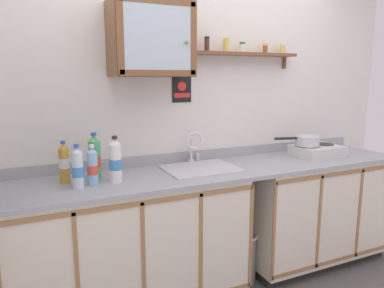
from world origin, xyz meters
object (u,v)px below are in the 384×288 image
(bottle_opaque_white_0, at_px, (115,161))
(hot_plate_stove, at_px, (317,151))
(warning_sign, at_px, (182,90))
(bottle_soda_green_2, at_px, (95,158))
(wall_cabinet, at_px, (151,39))
(bottle_water_clear_1, at_px, (77,169))
(trash_bin, at_px, (242,256))
(bottle_water_blue_3, at_px, (93,167))
(saucepan, at_px, (307,140))
(bottle_juice_amber_4, at_px, (64,163))
(sink, at_px, (200,173))

(bottle_opaque_white_0, bearing_deg, hot_plate_stove, 1.86)
(warning_sign, bearing_deg, bottle_soda_green_2, -163.13)
(bottle_soda_green_2, bearing_deg, wall_cabinet, 8.81)
(bottle_water_clear_1, distance_m, trash_bin, 1.50)
(bottle_water_blue_3, distance_m, warning_sign, 0.97)
(saucepan, relative_size, trash_bin, 0.98)
(wall_cabinet, height_order, warning_sign, wall_cabinet)
(bottle_opaque_white_0, xyz_separation_m, bottle_juice_amber_4, (-0.30, 0.13, -0.01))
(warning_sign, bearing_deg, sink, -84.04)
(saucepan, distance_m, bottle_water_blue_3, 1.82)
(bottle_water_blue_3, bearing_deg, bottle_juice_amber_4, 140.03)
(bottle_water_blue_3, height_order, wall_cabinet, wall_cabinet)
(sink, distance_m, warning_sign, 0.67)
(hot_plate_stove, relative_size, bottle_soda_green_2, 1.27)
(bottle_opaque_white_0, height_order, warning_sign, warning_sign)
(saucepan, xyz_separation_m, bottle_water_blue_3, (-1.82, -0.09, -0.02))
(sink, distance_m, bottle_opaque_white_0, 0.68)
(bottle_soda_green_2, bearing_deg, hot_plate_stove, -2.39)
(bottle_soda_green_2, bearing_deg, bottle_water_blue_3, -105.92)
(wall_cabinet, height_order, trash_bin, wall_cabinet)
(bottle_water_clear_1, distance_m, bottle_juice_amber_4, 0.18)
(hot_plate_stove, xyz_separation_m, saucepan, (-0.10, 0.02, 0.10))
(bottle_soda_green_2, relative_size, warning_sign, 1.57)
(hot_plate_stove, relative_size, trash_bin, 1.01)
(saucepan, distance_m, wall_cabinet, 1.56)
(bottle_soda_green_2, relative_size, bottle_water_blue_3, 1.20)
(sink, relative_size, hot_plate_stove, 1.33)
(saucepan, distance_m, bottle_water_clear_1, 1.92)
(bottle_water_blue_3, height_order, bottle_juice_amber_4, bottle_juice_amber_4)
(hot_plate_stove, bearing_deg, bottle_soda_green_2, 177.61)
(sink, height_order, bottle_water_blue_3, bottle_water_blue_3)
(wall_cabinet, bearing_deg, hot_plate_stove, -5.74)
(warning_sign, distance_m, trash_bin, 1.41)
(bottle_opaque_white_0, bearing_deg, bottle_soda_green_2, 128.28)
(hot_plate_stove, bearing_deg, bottle_water_blue_3, -178.14)
(bottle_opaque_white_0, distance_m, bottle_soda_green_2, 0.17)
(hot_plate_stove, xyz_separation_m, bottle_soda_green_2, (-1.88, 0.08, 0.10))
(hot_plate_stove, height_order, saucepan, saucepan)
(bottle_soda_green_2, xyz_separation_m, warning_sign, (0.73, 0.22, 0.44))
(bottle_water_blue_3, height_order, trash_bin, bottle_water_blue_3)
(sink, relative_size, bottle_soda_green_2, 1.69)
(bottle_water_clear_1, distance_m, bottle_water_blue_3, 0.10)
(hot_plate_stove, xyz_separation_m, warning_sign, (-1.15, 0.30, 0.53))
(wall_cabinet, bearing_deg, bottle_water_clear_1, -157.02)
(sink, bearing_deg, wall_cabinet, 159.89)
(bottle_water_blue_3, xyz_separation_m, wall_cabinet, (0.47, 0.21, 0.81))
(bottle_water_blue_3, bearing_deg, bottle_soda_green_2, 74.08)
(sink, relative_size, bottle_juice_amber_4, 1.93)
(wall_cabinet, bearing_deg, bottle_opaque_white_0, -148.10)
(bottle_water_blue_3, relative_size, warning_sign, 1.31)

